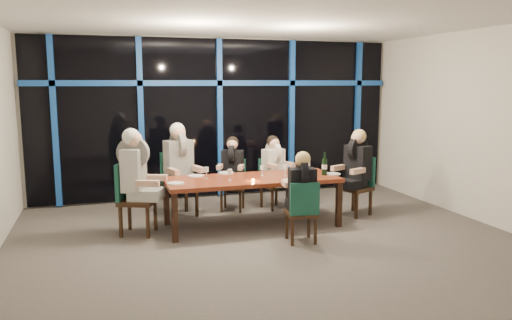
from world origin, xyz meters
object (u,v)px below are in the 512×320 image
object	(u,v)px
diner_near_mid	(302,183)
water_pitcher	(300,171)
diner_end_right	(356,160)
chair_far_left	(178,180)
diner_end_left	(136,166)
wine_bottle	(324,166)
diner_far_mid	(232,163)
chair_far_mid	(233,182)
chair_near_mid	(303,209)
dining_table	(252,182)
chair_end_right	(359,182)
chair_end_left	(131,194)
chair_far_right	(272,180)
diner_far_right	(274,161)
diner_far_left	(180,156)

from	to	relation	value
diner_near_mid	water_pitcher	world-z (taller)	diner_near_mid
diner_end_right	chair_far_left	bearing A→B (deg)	-130.23
chair_far_left	diner_end_left	size ratio (longest dim) A/B	1.02
diner_near_mid	wine_bottle	size ratio (longest dim) A/B	2.33
diner_near_mid	wine_bottle	xyz separation A→B (m)	(0.72, 0.81, 0.06)
diner_far_mid	diner_near_mid	xyz separation A→B (m)	(0.46, -1.94, -0.00)
chair_far_mid	diner_end_left	distance (m)	2.00
chair_far_mid	diner_end_left	bearing A→B (deg)	-125.24
chair_near_mid	diner_end_left	world-z (taller)	diner_end_left
dining_table	diner_end_left	bearing A→B (deg)	176.86
chair_end_right	chair_near_mid	world-z (taller)	chair_end_right
chair_end_left	diner_near_mid	xyz separation A→B (m)	(2.19, -1.07, 0.24)
chair_far_mid	chair_far_right	distance (m)	0.68
chair_end_right	wine_bottle	distance (m)	0.86
diner_far_mid	water_pitcher	size ratio (longest dim) A/B	3.83
chair_end_right	diner_near_mid	size ratio (longest dim) A/B	1.15
chair_far_mid	diner_far_right	distance (m)	0.79
diner_near_mid	water_pitcher	bearing A→B (deg)	-103.86
chair_far_right	wine_bottle	world-z (taller)	wine_bottle
diner_far_left	diner_end_right	distance (m)	2.88
chair_far_left	diner_far_mid	distance (m)	0.96
chair_far_left	diner_far_mid	xyz separation A→B (m)	(0.93, 0.01, 0.25)
dining_table	diner_far_right	xyz separation A→B (m)	(0.68, 0.92, 0.15)
chair_near_mid	chair_end_left	bearing A→B (deg)	-20.14
diner_far_mid	diner_near_mid	world-z (taller)	diner_far_mid
dining_table	chair_end_right	xyz separation A→B (m)	(1.88, 0.13, -0.14)
chair_far_right	diner_end_left	world-z (taller)	diner_end_left
chair_end_left	chair_end_right	xyz separation A→B (m)	(3.66, 0.00, -0.04)
dining_table	diner_far_left	size ratio (longest dim) A/B	2.56
diner_far_mid	water_pitcher	bearing A→B (deg)	-34.26
water_pitcher	chair_end_right	bearing A→B (deg)	41.14
chair_end_right	chair_far_left	bearing A→B (deg)	-129.22
chair_far_left	diner_far_right	world-z (taller)	diner_far_right
chair_end_right	diner_far_mid	bearing A→B (deg)	-136.64
chair_far_right	water_pitcher	distance (m)	1.28
wine_bottle	chair_end_left	bearing A→B (deg)	175.05
chair_end_left	diner_far_right	bearing A→B (deg)	-50.55
diner_far_left	diner_end_right	bearing A→B (deg)	-32.97
chair_far_mid	diner_far_left	bearing A→B (deg)	-145.71
diner_far_right	chair_end_left	bearing A→B (deg)	-178.94
chair_far_right	diner_far_mid	world-z (taller)	diner_far_mid
chair_far_right	water_pitcher	bearing A→B (deg)	-105.52
chair_far_left	wine_bottle	world-z (taller)	wine_bottle
chair_far_left	chair_end_right	size ratio (longest dim) A/B	1.08
diner_far_mid	diner_near_mid	distance (m)	1.99
chair_far_right	chair_end_right	world-z (taller)	chair_end_right
chair_end_left	chair_end_right	distance (m)	3.66
chair_end_left	diner_end_right	distance (m)	3.60
diner_end_left	diner_near_mid	distance (m)	2.36
diner_far_mid	diner_near_mid	bearing A→B (deg)	-51.81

